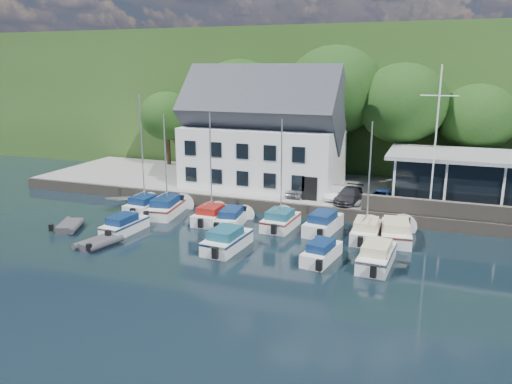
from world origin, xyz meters
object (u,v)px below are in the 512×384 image
Objects in this scene: car_white at (337,193)px; car_dgrey at (349,195)px; boat_r2_0 at (124,223)px; dinghy_0 at (70,225)px; harbor_building at (263,139)px; club_pavilion at (472,179)px; boat_r1_3 at (233,216)px; dinghy_1 at (98,242)px; boat_r1_6 at (369,176)px; car_silver at (297,188)px; boat_r1_5 at (323,221)px; car_blue at (381,197)px; boat_r1_1 at (165,159)px; flagpole at (435,141)px; boat_r2_2 at (227,238)px; boat_r1_7 at (396,230)px; boat_r1_2 at (211,168)px; boat_r2_4 at (377,254)px; boat_r1_4 at (281,170)px; boat_r2_3 at (322,250)px; boat_r1_0 at (143,160)px.

car_white is 0.81× the size of car_dgrey.
boat_r2_0 is 4.42m from dinghy_0.
car_white is at bearing 11.00° from dinghy_0.
harbor_building is 18.15m from club_pavilion.
boat_r1_3 is (-7.80, -6.10, -0.90)m from car_dgrey.
boat_r1_6 is at bearing 38.80° from dinghy_1.
car_silver is at bearing 52.97° from boat_r2_0.
boat_r2_0 is at bearing -151.45° from boat_r1_5.
boat_r1_6 is 19.03m from dinghy_1.
harbor_building is 15.82m from boat_r2_0.
boat_r1_1 is (-16.52, -5.70, 3.00)m from car_blue.
flagpole reaches higher than dinghy_1.
boat_r1_3 is 1.04× the size of boat_r2_2.
boat_r1_7 is (5.20, 0.03, -0.04)m from boat_r1_5.
boat_r2_0 is at bearing -179.11° from boat_r2_2.
car_silver reaches higher than car_dgrey.
boat_r1_2 is 4.03m from boat_r1_3.
boat_r1_3 is 0.69× the size of boat_r1_6.
boat_r1_5 is (7.77, -8.63, -4.58)m from harbor_building.
car_white is 0.53× the size of boat_r1_3.
car_dgrey reaches higher than dinghy_0.
boat_r1_1 is 3.11× the size of dinghy_1.
boat_r2_4 is at bearing -41.94° from boat_r1_5.
harbor_building is 2.31× the size of boat_r1_5.
boat_r1_4 is 1.57× the size of boat_r2_0.
boat_r2_4 is (18.15, 0.07, 0.08)m from boat_r2_0.
dinghy_0 is at bearing -166.57° from boat_r1_6.
boat_r2_0 is at bearing -112.79° from harbor_building.
boat_r1_7 is at bearing 63.54° from boat_r2_3.
boat_r1_6 is at bearing 2.23° from boat_r1_2.
flagpole reaches higher than boat_r1_4.
flagpole is at bearing 77.24° from boat_r2_4.
flagpole is 1.24× the size of boat_r1_0.
boat_r2_2 is at bearing -77.66° from boat_r1_3.
boat_r2_4 is 22.50m from dinghy_0.
car_white is at bearing -4.23° from car_silver.
boat_r1_4 reaches higher than boat_r1_2.
boat_r1_2 is at bearing -140.06° from car_blue.
flagpole is at bearing 43.87° from boat_r2_2.
boat_r1_3 is 6.96m from boat_r1_5.
car_dgrey is 8.07m from flagpole.
boat_r1_7 is (13.87, 0.89, -3.57)m from boat_r1_2.
boat_r1_1 is at bearing 88.00° from boat_r2_0.
flagpole is 22.91m from boat_r1_0.
dinghy_0 is (-2.87, -5.82, -4.11)m from boat_r1_0.
car_silver is at bearing 98.14° from boat_r1_4.
boat_r1_4 reaches higher than boat_r1_0.
boat_r2_2 is (7.86, -5.72, -3.85)m from boat_r1_1.
boat_r1_3 is at bearing 37.85° from boat_r2_0.
car_dgrey is 0.61× the size of boat_r1_7.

